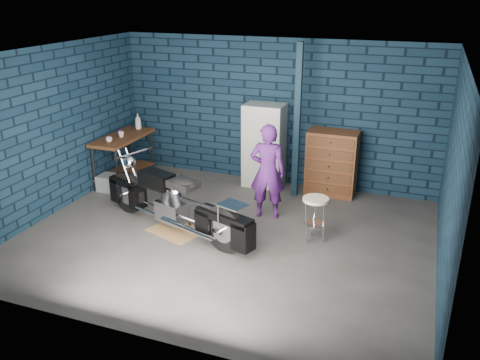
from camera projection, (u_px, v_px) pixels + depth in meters
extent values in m
plane|color=#53514D|center=(226.00, 236.00, 7.69)|extent=(6.00, 6.00, 0.00)
cube|color=#0F2434|center=(276.00, 113.00, 9.39)|extent=(6.00, 0.02, 2.70)
cube|color=#0F2434|center=(53.00, 131.00, 8.18)|extent=(0.02, 5.00, 2.70)
cube|color=#0F2434|center=(452.00, 178.00, 6.22)|extent=(0.02, 5.00, 2.70)
cube|color=silver|center=(224.00, 54.00, 6.71)|extent=(6.00, 5.00, 0.02)
cube|color=#112736|center=(297.00, 122.00, 8.72)|extent=(0.10, 0.10, 2.70)
cube|color=brown|center=(124.00, 159.00, 9.67)|extent=(0.60, 1.40, 0.91)
cube|color=olive|center=(176.00, 231.00, 7.85)|extent=(0.95, 0.83, 0.01)
imported|color=#581F76|center=(268.00, 171.00, 8.08)|extent=(0.63, 0.48, 1.56)
cube|color=gray|center=(112.00, 183.00, 9.34)|extent=(0.47, 0.33, 0.29)
cube|color=silver|center=(264.00, 146.00, 9.40)|extent=(0.72, 0.52, 1.55)
cube|color=brown|center=(331.00, 163.00, 9.05)|extent=(0.88, 0.49, 1.17)
imported|color=beige|center=(109.00, 140.00, 9.13)|extent=(0.14, 0.14, 0.09)
imported|color=beige|center=(121.00, 134.00, 9.42)|extent=(0.14, 0.14, 0.10)
cylinder|color=#551965|center=(120.00, 133.00, 9.51)|extent=(0.10, 0.10, 0.11)
imported|color=gray|center=(138.00, 121.00, 9.92)|extent=(0.14, 0.14, 0.31)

